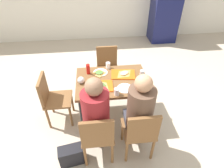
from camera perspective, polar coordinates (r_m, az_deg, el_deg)
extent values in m
cube|color=#B7A893|center=(3.21, 0.00, -9.39)|extent=(10.00, 10.00, 0.02)
cube|color=brown|center=(2.73, 0.00, 0.87)|extent=(1.05, 0.77, 0.04)
cylinder|color=black|center=(2.73, -9.10, -10.02)|extent=(0.06, 0.06, 0.68)
cylinder|color=black|center=(2.81, 10.31, -8.43)|extent=(0.06, 0.06, 0.68)
cylinder|color=black|center=(3.20, -8.93, -1.39)|extent=(0.06, 0.06, 0.68)
cylinder|color=black|center=(3.27, 7.45, -0.26)|extent=(0.06, 0.06, 0.68)
cube|color=brown|center=(2.42, -4.51, -14.71)|extent=(0.40, 0.40, 0.03)
cube|color=brown|center=(2.14, -4.55, -15.00)|extent=(0.38, 0.04, 0.40)
cylinder|color=brown|center=(2.71, -8.18, -14.91)|extent=(0.04, 0.04, 0.41)
cylinder|color=brown|center=(2.70, -0.74, -14.42)|extent=(0.04, 0.04, 0.41)
cylinder|color=brown|center=(2.51, -8.19, -21.06)|extent=(0.04, 0.04, 0.41)
cylinder|color=brown|center=(2.51, 0.09, -20.52)|extent=(0.04, 0.04, 0.41)
cube|color=brown|center=(2.47, 8.04, -13.55)|extent=(0.40, 0.40, 0.03)
cube|color=brown|center=(2.20, 9.59, -13.64)|extent=(0.38, 0.04, 0.40)
cylinder|color=brown|center=(2.72, 3.23, -14.06)|extent=(0.04, 0.04, 0.41)
cylinder|color=brown|center=(2.78, 10.35, -13.26)|extent=(0.04, 0.04, 0.41)
cylinder|color=brown|center=(2.53, 4.50, -20.07)|extent=(0.04, 0.04, 0.41)
cylinder|color=brown|center=(2.59, 12.33, -19.00)|extent=(0.04, 0.04, 0.41)
cube|color=brown|center=(3.45, -1.27, 3.94)|extent=(0.40, 0.40, 0.03)
cube|color=brown|center=(3.49, -1.60, 8.51)|extent=(0.38, 0.04, 0.40)
cylinder|color=brown|center=(3.46, 1.85, -0.47)|extent=(0.04, 0.04, 0.41)
cylinder|color=brown|center=(3.43, -3.78, -0.86)|extent=(0.04, 0.04, 0.41)
cylinder|color=brown|center=(3.73, 1.14, 2.74)|extent=(0.04, 0.04, 0.41)
cylinder|color=brown|center=(3.70, -4.09, 2.40)|extent=(0.04, 0.04, 0.41)
cube|color=brown|center=(2.95, -16.15, -4.59)|extent=(0.40, 0.40, 0.03)
cube|color=brown|center=(2.86, -20.42, -1.57)|extent=(0.04, 0.38, 0.40)
cylinder|color=brown|center=(3.19, -12.14, -5.29)|extent=(0.04, 0.04, 0.41)
cylinder|color=brown|center=(2.95, -12.52, -9.77)|extent=(0.04, 0.04, 0.41)
cylinder|color=brown|center=(3.25, -18.10, -5.60)|extent=(0.04, 0.04, 0.41)
cylinder|color=brown|center=(3.02, -19.01, -10.00)|extent=(0.04, 0.04, 0.41)
cylinder|color=#383842|center=(2.73, -6.26, -13.62)|extent=(0.10, 0.10, 0.44)
cylinder|color=#383842|center=(2.73, -2.81, -13.39)|extent=(0.10, 0.10, 0.44)
cube|color=#383842|center=(2.45, -4.73, -11.39)|extent=(0.32, 0.28, 0.10)
cylinder|color=maroon|center=(2.15, -5.02, -8.18)|extent=(0.32, 0.32, 0.52)
sphere|color=#8C664C|center=(1.92, -5.58, -0.87)|extent=(0.20, 0.20, 0.20)
cylinder|color=#383842|center=(2.76, 4.93, -12.71)|extent=(0.10, 0.10, 0.44)
cylinder|color=#383842|center=(2.79, 8.24, -12.34)|extent=(0.10, 0.10, 0.44)
cube|color=#383842|center=(2.51, 7.50, -10.32)|extent=(0.32, 0.28, 0.10)
cylinder|color=brown|center=(2.21, 8.76, -7.03)|extent=(0.32, 0.32, 0.52)
sphere|color=tan|center=(1.98, 9.70, 0.18)|extent=(0.20, 0.20, 0.20)
cube|color=#D85914|center=(2.59, -3.70, -0.69)|extent=(0.37, 0.27, 0.02)
cube|color=#D85914|center=(2.83, 3.44, 2.97)|extent=(0.39, 0.30, 0.02)
cylinder|color=white|center=(2.88, -3.59, 3.56)|extent=(0.22, 0.22, 0.01)
cylinder|color=white|center=(2.57, 4.02, -1.30)|extent=(0.22, 0.22, 0.01)
pyramid|color=tan|center=(2.59, -3.26, -0.38)|extent=(0.24, 0.25, 0.01)
ellipsoid|color=#4C7233|center=(2.58, -3.26, -0.20)|extent=(0.17, 0.17, 0.01)
pyramid|color=#C68C47|center=(2.82, 3.77, 3.27)|extent=(0.26, 0.25, 0.01)
ellipsoid|color=#D8C67F|center=(2.82, 3.77, 3.44)|extent=(0.18, 0.18, 0.01)
pyramid|color=#C68C47|center=(2.85, -3.95, 3.44)|extent=(0.18, 0.17, 0.01)
ellipsoid|color=#4C7233|center=(2.85, -3.96, 3.60)|extent=(0.12, 0.12, 0.01)
cylinder|color=white|center=(2.96, -1.22, 5.72)|extent=(0.07, 0.07, 0.10)
cylinder|color=white|center=(2.43, 1.47, -2.38)|extent=(0.07, 0.07, 0.10)
cylinder|color=#B7BCC6|center=(2.77, 9.15, 3.05)|extent=(0.07, 0.07, 0.12)
cylinder|color=red|center=(2.84, -7.35, 4.58)|extent=(0.06, 0.06, 0.16)
sphere|color=silver|center=(2.67, -9.50, 1.18)|extent=(0.10, 0.10, 0.10)
cube|color=black|center=(2.62, -12.25, -20.61)|extent=(0.34, 0.21, 0.28)
cube|color=#14194C|center=(5.58, 16.20, 21.97)|extent=(0.70, 0.60, 1.90)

